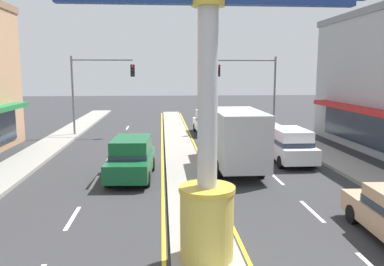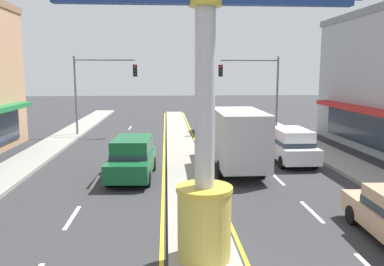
% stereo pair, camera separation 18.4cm
% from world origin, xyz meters
% --- Properties ---
extents(median_strip, '(1.89, 52.00, 0.14)m').
position_xyz_m(median_strip, '(0.00, 18.00, 0.07)').
color(median_strip, gray).
rests_on(median_strip, ground).
extents(sidewalk_left, '(2.26, 60.00, 0.18)m').
position_xyz_m(sidewalk_left, '(-8.67, 16.00, 0.09)').
color(sidewalk_left, gray).
rests_on(sidewalk_left, ground).
extents(sidewalk_right, '(2.26, 60.00, 0.18)m').
position_xyz_m(sidewalk_right, '(8.67, 16.00, 0.09)').
color(sidewalk_right, gray).
rests_on(sidewalk_right, ground).
extents(lane_markings, '(8.63, 52.00, 0.01)m').
position_xyz_m(lane_markings, '(0.00, 16.65, 0.00)').
color(lane_markings, silver).
rests_on(lane_markings, ground).
extents(district_sign, '(7.80, 1.46, 7.98)m').
position_xyz_m(district_sign, '(0.00, 5.69, 4.06)').
color(district_sign, gold).
rests_on(district_sign, median_strip).
extents(traffic_light_left_side, '(4.86, 0.46, 6.20)m').
position_xyz_m(traffic_light_left_side, '(-6.18, 26.74, 4.25)').
color(traffic_light_left_side, slate).
rests_on(traffic_light_left_side, ground).
extents(traffic_light_right_side, '(4.86, 0.46, 6.20)m').
position_xyz_m(traffic_light_right_side, '(6.18, 26.86, 4.25)').
color(traffic_light_right_side, slate).
rests_on(traffic_light_right_side, ground).
extents(box_truck_near_right_lane, '(2.29, 6.91, 3.12)m').
position_xyz_m(box_truck_near_right_lane, '(2.59, 15.52, 1.69)').
color(box_truck_near_right_lane, maroon).
rests_on(box_truck_near_right_lane, ground).
extents(suv_far_right_lane, '(2.15, 4.69, 1.90)m').
position_xyz_m(suv_far_right_lane, '(-2.59, 14.28, 0.98)').
color(suv_far_right_lane, '#14562D').
rests_on(suv_far_right_lane, ground).
extents(suv_near_left_lane, '(2.09, 4.66, 1.90)m').
position_xyz_m(suv_near_left_lane, '(2.60, 27.34, 0.98)').
color(suv_near_left_lane, white).
rests_on(suv_near_left_lane, ground).
extents(suv_far_left_oncoming, '(1.97, 4.60, 1.90)m').
position_xyz_m(suv_far_left_oncoming, '(5.89, 16.82, 0.98)').
color(suv_far_left_oncoming, white).
rests_on(suv_far_left_oncoming, ground).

